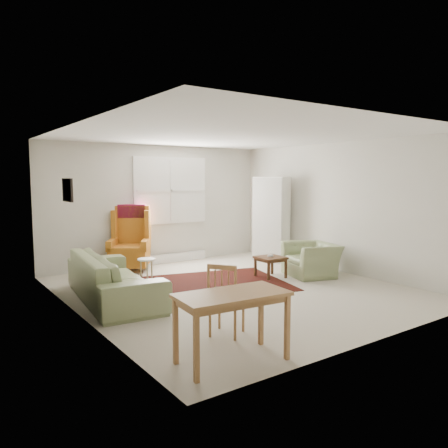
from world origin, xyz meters
TOP-DOWN VIEW (x-y plane):
  - room at (0.02, 0.21)m, footprint 5.04×5.54m
  - rug at (-0.37, 0.57)m, footprint 3.39×2.61m
  - sofa at (-1.84, 0.54)m, footprint 1.17×2.44m
  - armchair at (1.77, -0.01)m, footprint 1.05×1.13m
  - wingback_chair at (-0.83, 2.35)m, footprint 1.06×1.07m
  - coffee_table at (1.05, 0.32)m, footprint 0.50×0.50m
  - stool at (-0.95, 1.32)m, footprint 0.36×0.36m
  - cabinet at (2.10, 1.50)m, footprint 0.60×0.82m
  - desk at (-1.70, -2.27)m, footprint 1.15×0.65m
  - desk_chair at (-1.31, -1.62)m, footprint 0.52×0.52m

SIDE VIEW (x-z plane):
  - rug at x=-0.37m, z-range 0.00..0.03m
  - coffee_table at x=1.05m, z-range 0.00..0.39m
  - stool at x=-0.95m, z-range 0.00..0.41m
  - desk at x=-1.70m, z-range 0.00..0.70m
  - armchair at x=1.77m, z-range 0.00..0.73m
  - desk_chair at x=-1.31m, z-range 0.00..0.85m
  - sofa at x=-1.84m, z-range 0.00..0.95m
  - wingback_chair at x=-0.83m, z-range 0.00..1.29m
  - cabinet at x=2.10m, z-range 0.00..1.84m
  - room at x=0.02m, z-range 0.00..2.51m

